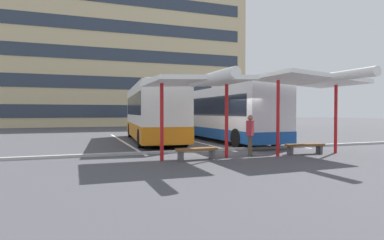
{
  "coord_description": "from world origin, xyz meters",
  "views": [
    {
      "loc": [
        -7.11,
        -14.35,
        1.84
      ],
      "look_at": [
        -1.29,
        1.69,
        1.44
      ],
      "focal_mm": 30.45,
      "sensor_mm": 36.0,
      "label": 1
    }
  ],
  "objects_px": {
    "coach_bus_1": "(219,114)",
    "bench_0": "(197,151)",
    "waiting_shelter_0": "(198,83)",
    "waiting_shelter_1": "(313,81)",
    "bench_1": "(305,146)",
    "waiting_passenger_0": "(250,132)",
    "coach_bus_0": "(153,114)"
  },
  "relations": [
    {
      "from": "coach_bus_1",
      "to": "bench_1",
      "type": "distance_m",
      "value": 8.01
    },
    {
      "from": "waiting_shelter_0",
      "to": "bench_0",
      "type": "xyz_separation_m",
      "value": [
        0.0,
        0.14,
        -2.64
      ]
    },
    {
      "from": "coach_bus_0",
      "to": "coach_bus_1",
      "type": "distance_m",
      "value": 4.38
    },
    {
      "from": "coach_bus_0",
      "to": "waiting_shelter_0",
      "type": "relative_size",
      "value": 2.16
    },
    {
      "from": "coach_bus_1",
      "to": "bench_0",
      "type": "relative_size",
      "value": 7.47
    },
    {
      "from": "coach_bus_1",
      "to": "waiting_shelter_0",
      "type": "distance_m",
      "value": 9.27
    },
    {
      "from": "bench_1",
      "to": "waiting_passenger_0",
      "type": "xyz_separation_m",
      "value": [
        -2.52,
        0.4,
        0.66
      ]
    },
    {
      "from": "waiting_passenger_0",
      "to": "coach_bus_1",
      "type": "bearing_deg",
      "value": 75.1
    },
    {
      "from": "coach_bus_1",
      "to": "bench_0",
      "type": "distance_m",
      "value": 9.17
    },
    {
      "from": "waiting_shelter_1",
      "to": "bench_0",
      "type": "bearing_deg",
      "value": 174.38
    },
    {
      "from": "waiting_shelter_0",
      "to": "waiting_shelter_1",
      "type": "xyz_separation_m",
      "value": [
        5.09,
        -0.36,
        0.19
      ]
    },
    {
      "from": "bench_0",
      "to": "waiting_shelter_1",
      "type": "relative_size",
      "value": 0.34
    },
    {
      "from": "bench_0",
      "to": "bench_1",
      "type": "xyz_separation_m",
      "value": [
        5.09,
        -0.04,
        0.0
      ]
    },
    {
      "from": "waiting_shelter_0",
      "to": "bench_1",
      "type": "relative_size",
      "value": 2.82
    },
    {
      "from": "waiting_shelter_1",
      "to": "coach_bus_0",
      "type": "bearing_deg",
      "value": 118.57
    },
    {
      "from": "coach_bus_1",
      "to": "waiting_shelter_0",
      "type": "relative_size",
      "value": 2.47
    },
    {
      "from": "coach_bus_0",
      "to": "waiting_passenger_0",
      "type": "height_order",
      "value": "coach_bus_0"
    },
    {
      "from": "coach_bus_1",
      "to": "waiting_passenger_0",
      "type": "relative_size",
      "value": 7.29
    },
    {
      "from": "coach_bus_0",
      "to": "waiting_shelter_1",
      "type": "distance_m",
      "value": 10.28
    },
    {
      "from": "coach_bus_0",
      "to": "coach_bus_1",
      "type": "height_order",
      "value": "coach_bus_0"
    },
    {
      "from": "coach_bus_1",
      "to": "bench_1",
      "type": "xyz_separation_m",
      "value": [
        0.53,
        -7.87,
        -1.39
      ]
    },
    {
      "from": "waiting_shelter_0",
      "to": "waiting_shelter_1",
      "type": "bearing_deg",
      "value": -4.06
    },
    {
      "from": "coach_bus_1",
      "to": "bench_1",
      "type": "bearing_deg",
      "value": -86.12
    },
    {
      "from": "waiting_passenger_0",
      "to": "waiting_shelter_0",
      "type": "bearing_deg",
      "value": -169.08
    },
    {
      "from": "coach_bus_0",
      "to": "waiting_shelter_0",
      "type": "xyz_separation_m",
      "value": [
        -0.22,
        -8.58,
        1.22
      ]
    },
    {
      "from": "bench_1",
      "to": "waiting_shelter_0",
      "type": "bearing_deg",
      "value": -178.88
    },
    {
      "from": "waiting_shelter_1",
      "to": "bench_1",
      "type": "bearing_deg",
      "value": 90.0
    },
    {
      "from": "coach_bus_0",
      "to": "bench_1",
      "type": "relative_size",
      "value": 6.08
    },
    {
      "from": "bench_0",
      "to": "waiting_passenger_0",
      "type": "bearing_deg",
      "value": 7.89
    },
    {
      "from": "waiting_shelter_0",
      "to": "coach_bus_0",
      "type": "bearing_deg",
      "value": 88.51
    },
    {
      "from": "waiting_passenger_0",
      "to": "coach_bus_0",
      "type": "bearing_deg",
      "value": 106.18
    },
    {
      "from": "coach_bus_0",
      "to": "waiting_shelter_0",
      "type": "bearing_deg",
      "value": -91.49
    }
  ]
}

